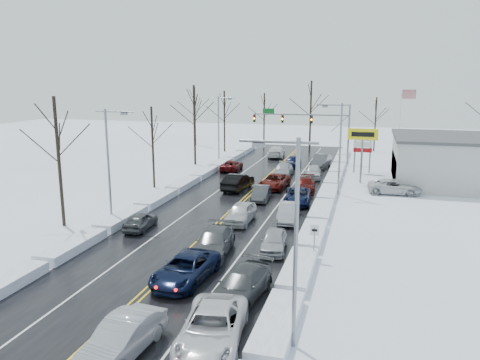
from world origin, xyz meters
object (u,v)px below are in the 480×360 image
(traffic_signal_mast, at_px, (311,122))
(oncoming_car_0, at_px, (238,190))
(tires_plus_sign, at_px, (363,138))
(flagpole, at_px, (401,120))

(traffic_signal_mast, distance_m, oncoming_car_0, 20.13)
(tires_plus_sign, height_order, flagpole, flagpole)
(tires_plus_sign, xyz_separation_m, oncoming_car_0, (-12.16, -6.69, -4.99))
(traffic_signal_mast, distance_m, flagpole, 11.90)
(oncoming_car_0, bearing_deg, traffic_signal_mast, -98.60)
(flagpole, distance_m, oncoming_car_0, 27.32)
(traffic_signal_mast, bearing_deg, tires_plus_sign, -59.54)
(flagpole, relative_size, oncoming_car_0, 1.93)
(flagpole, xyz_separation_m, oncoming_car_0, (-16.83, -20.69, -5.93))
(tires_plus_sign, distance_m, flagpole, 14.79)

